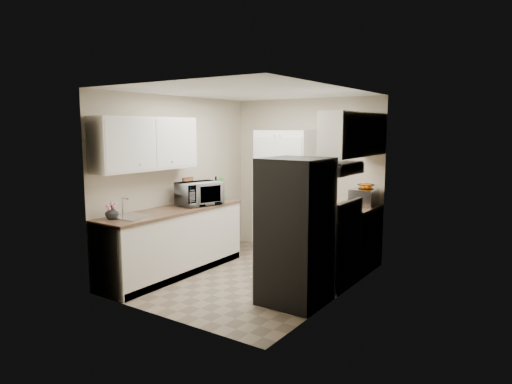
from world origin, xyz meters
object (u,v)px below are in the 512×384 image
pantry_cabinet (286,193)px  refrigerator (295,231)px  toaster_oven (364,197)px  electric_range (327,248)px  microwave (199,194)px  wine_bottle (216,190)px

pantry_cabinet → refrigerator: bearing=-56.5°
pantry_cabinet → toaster_oven: size_ratio=4.73×
electric_range → microwave: size_ratio=1.86×
electric_range → wine_bottle: wine_bottle is taller
microwave → toaster_oven: (2.00, 1.31, -0.05)m
electric_range → microwave: (-1.88, -0.36, 0.61)m
pantry_cabinet → wine_bottle: 1.14m
microwave → wine_bottle: wine_bottle is taller
toaster_oven → wine_bottle: bearing=-160.3°
electric_range → refrigerator: refrigerator is taller
electric_range → refrigerator: bearing=-92.5°
wine_bottle → toaster_oven: (2.04, 0.87, -0.05)m
electric_range → toaster_oven: toaster_oven is taller
refrigerator → electric_range: bearing=87.5°
electric_range → microwave: bearing=-169.2°
pantry_cabinet → wine_bottle: pantry_cabinet is taller
microwave → toaster_oven: bearing=-41.3°
pantry_cabinet → electric_range: 1.58m
electric_range → wine_bottle: size_ratio=3.28×
toaster_oven → electric_range: bearing=-100.4°
pantry_cabinet → electric_range: (1.17, -0.93, -0.52)m
toaster_oven → microwave: bearing=-150.2°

